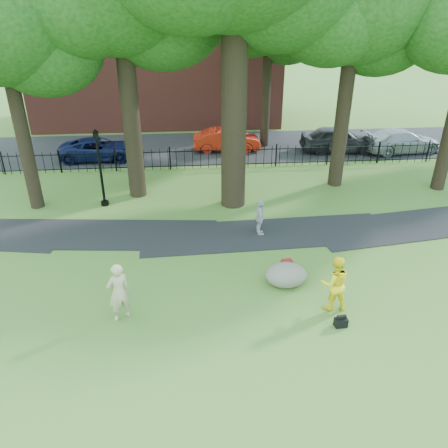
{
  "coord_description": "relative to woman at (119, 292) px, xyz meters",
  "views": [
    {
      "loc": [
        -2.07,
        -11.48,
        8.41
      ],
      "look_at": [
        -0.87,
        2.0,
        1.51
      ],
      "focal_mm": 35.0,
      "sensor_mm": 36.0,
      "label": 1
    }
  ],
  "objects": [
    {
      "name": "street",
      "position": [
        4.19,
        16.92,
        -0.93
      ],
      "size": [
        80.0,
        7.0,
        0.02
      ],
      "primitive_type": "cube",
      "color": "black",
      "rests_on": "ground"
    },
    {
      "name": "red_bag",
      "position": [
        5.51,
        2.37,
        -0.81
      ],
      "size": [
        0.41,
        0.3,
        0.25
      ],
      "primitive_type": "cube",
      "rotation": [
        0.0,
        0.0,
        0.21
      ],
      "color": "maroon",
      "rests_on": "ground"
    },
    {
      "name": "iron_fence",
      "position": [
        4.19,
        12.92,
        -0.33
      ],
      "size": [
        44.0,
        0.04,
        1.2
      ],
      "color": "black",
      "rests_on": "ground"
    },
    {
      "name": "silver_car",
      "position": [
        15.47,
        14.85,
        -0.22
      ],
      "size": [
        5.13,
        2.61,
        1.43
      ],
      "primitive_type": "imported",
      "rotation": [
        0.0,
        0.0,
        1.7
      ],
      "color": "#92969A",
      "rests_on": "ground"
    },
    {
      "name": "brick_building",
      "position": [
        0.19,
        24.92,
        5.07
      ],
      "size": [
        18.0,
        8.0,
        12.0
      ],
      "primitive_type": "cube",
      "color": "brown",
      "rests_on": "ground"
    },
    {
      "name": "ground",
      "position": [
        4.19,
        0.92,
        -0.93
      ],
      "size": [
        120.0,
        120.0,
        0.0
      ],
      "primitive_type": "plane",
      "color": "#466D26",
      "rests_on": "ground"
    },
    {
      "name": "navy_van",
      "position": [
        -3.06,
        15.03,
        -0.3
      ],
      "size": [
        4.6,
        2.18,
        1.27
      ],
      "primitive_type": "imported",
      "rotation": [
        0.0,
        0.0,
        1.59
      ],
      "color": "#0C153D",
      "rests_on": "ground"
    },
    {
      "name": "grey_car",
      "position": [
        11.58,
        15.29,
        -0.14
      ],
      "size": [
        4.8,
        2.25,
        1.59
      ],
      "primitive_type": "imported",
      "rotation": [
        0.0,
        0.0,
        1.49
      ],
      "color": "black",
      "rests_on": "ground"
    },
    {
      "name": "lamppost",
      "position": [
        -1.75,
        8.31,
        0.82
      ],
      "size": [
        0.35,
        0.35,
        3.57
      ],
      "rotation": [
        0.0,
        0.0,
        0.1
      ],
      "color": "black",
      "rests_on": "ground"
    },
    {
      "name": "woman",
      "position": [
        0.0,
        0.0,
        0.0
      ],
      "size": [
        0.81,
        0.73,
        1.87
      ],
      "primitive_type": "imported",
      "rotation": [
        0.0,
        0.0,
        3.67
      ],
      "color": "tan",
      "rests_on": "ground"
    },
    {
      "name": "boulder",
      "position": [
        5.25,
        1.31,
        -0.53
      ],
      "size": [
        1.45,
        1.14,
        0.8
      ],
      "primitive_type": "ellipsoid",
      "rotation": [
        0.0,
        0.0,
        0.08
      ],
      "color": "gray",
      "rests_on": "ground"
    },
    {
      "name": "backpack",
      "position": [
        6.38,
        -0.95,
        -0.8
      ],
      "size": [
        0.38,
        0.26,
        0.27
      ],
      "primitive_type": "cube",
      "rotation": [
        0.0,
        0.0,
        0.09
      ],
      "color": "black",
      "rests_on": "ground"
    },
    {
      "name": "pedestrian",
      "position": [
        4.92,
        4.83,
        -0.19
      ],
      "size": [
        0.36,
        0.87,
        1.49
      ],
      "primitive_type": "imported",
      "rotation": [
        0.0,
        0.0,
        1.57
      ],
      "color": "#ADACB1",
      "rests_on": "ground"
    },
    {
      "name": "tree_row",
      "position": [
        4.7,
        9.32,
        7.22
      ],
      "size": [
        26.82,
        7.96,
        12.42
      ],
      "color": "black",
      "rests_on": "ground"
    },
    {
      "name": "red_sedan",
      "position": [
        4.66,
        16.09,
        -0.24
      ],
      "size": [
        4.22,
        1.54,
        1.38
      ],
      "primitive_type": "imported",
      "rotation": [
        0.0,
        0.0,
        1.55
      ],
      "color": "red",
      "rests_on": "ground"
    },
    {
      "name": "footpath",
      "position": [
        5.19,
        4.82,
        -0.93
      ],
      "size": [
        36.07,
        3.85,
        0.03
      ],
      "primitive_type": "cube",
      "rotation": [
        0.0,
        0.0,
        0.03
      ],
      "color": "black",
      "rests_on": "ground"
    },
    {
      "name": "man",
      "position": [
        6.38,
        -0.07,
        -0.04
      ],
      "size": [
        0.88,
        0.69,
        1.8
      ],
      "primitive_type": "imported",
      "rotation": [
        0.0,
        0.0,
        3.12
      ],
      "color": "yellow",
      "rests_on": "ground"
    }
  ]
}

